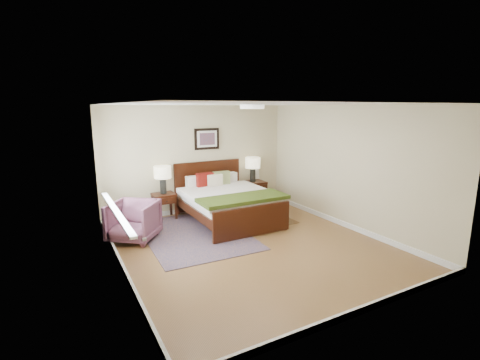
{
  "coord_description": "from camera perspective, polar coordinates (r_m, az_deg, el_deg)",
  "views": [
    {
      "loc": [
        -3.02,
        -5.09,
        2.45
      ],
      "look_at": [
        0.18,
        0.75,
        1.05
      ],
      "focal_mm": 26.0,
      "sensor_mm": 36.0,
      "label": 1
    }
  ],
  "objects": [
    {
      "name": "front_wall",
      "position": [
        4.16,
        19.83,
        -5.63
      ],
      "size": [
        4.5,
        0.04,
        2.5
      ],
      "primitive_type": "cube",
      "color": "#C0B28B",
      "rests_on": "ground"
    },
    {
      "name": "lamp_left",
      "position": [
        7.79,
        -12.59,
        0.92
      ],
      "size": [
        0.37,
        0.37,
        0.61
      ],
      "color": "black",
      "rests_on": "nightstand_left"
    },
    {
      "name": "bed",
      "position": [
        7.53,
        -2.13,
        -2.84
      ],
      "size": [
        1.79,
        2.18,
        1.17
      ],
      "color": "#351507",
      "rests_on": "ground"
    },
    {
      "name": "armchair",
      "position": [
        6.8,
        -17.07,
        -6.46
      ],
      "size": [
        1.14,
        1.14,
        0.75
      ],
      "primitive_type": "imported",
      "rotation": [
        0.0,
        0.0,
        -0.67
      ],
      "color": "brown",
      "rests_on": "ground"
    },
    {
      "name": "wall_art",
      "position": [
        8.26,
        -5.45,
        6.73
      ],
      "size": [
        0.62,
        0.05,
        0.5
      ],
      "color": "black",
      "rests_on": "back_wall"
    },
    {
      "name": "nightstand_left",
      "position": [
        7.89,
        -12.36,
        -3.08
      ],
      "size": [
        0.48,
        0.43,
        0.57
      ],
      "color": "#351507",
      "rests_on": "ground"
    },
    {
      "name": "rug_persian",
      "position": [
        6.96,
        -7.42,
        -8.79
      ],
      "size": [
        1.97,
        2.71,
        0.01
      ],
      "primitive_type": "cube",
      "rotation": [
        0.0,
        0.0,
        -0.04
      ],
      "color": "#0C143F",
      "rests_on": "ground"
    },
    {
      "name": "window",
      "position": [
        5.95,
        -20.26,
        0.73
      ],
      "size": [
        0.11,
        2.72,
        1.32
      ],
      "color": "silver",
      "rests_on": "left_wall"
    },
    {
      "name": "right_wall",
      "position": [
        7.43,
        17.06,
        2.03
      ],
      "size": [
        0.04,
        5.0,
        2.5
      ],
      "primitive_type": "cube",
      "color": "#C0B28B",
      "rests_on": "ground"
    },
    {
      "name": "nightstand_right",
      "position": [
        8.81,
        2.13,
        -1.78
      ],
      "size": [
        0.61,
        0.46,
        0.61
      ],
      "color": "#351507",
      "rests_on": "ground"
    },
    {
      "name": "floor",
      "position": [
        6.41,
        1.85,
        -10.63
      ],
      "size": [
        5.0,
        5.0,
        0.0
      ],
      "primitive_type": "plane",
      "color": "brown",
      "rests_on": "ground"
    },
    {
      "name": "rug_navy",
      "position": [
        7.91,
        4.62,
        -6.18
      ],
      "size": [
        0.83,
        1.24,
        0.01
      ],
      "primitive_type": "cube",
      "rotation": [
        0.0,
        0.0,
        -0.0
      ],
      "color": "black",
      "rests_on": "ground"
    },
    {
      "name": "back_wall",
      "position": [
        8.26,
        -6.95,
        3.41
      ],
      "size": [
        4.5,
        0.04,
        2.5
      ],
      "primitive_type": "cube",
      "color": "#C0B28B",
      "rests_on": "ground"
    },
    {
      "name": "ceiling",
      "position": [
        5.92,
        2.01,
        12.34
      ],
      "size": [
        4.5,
        5.0,
        0.02
      ],
      "primitive_type": "cube",
      "color": "white",
      "rests_on": "back_wall"
    },
    {
      "name": "lamp_right",
      "position": [
        8.69,
        2.11,
        2.55
      ],
      "size": [
        0.37,
        0.37,
        0.61
      ],
      "color": "black",
      "rests_on": "nightstand_right"
    },
    {
      "name": "door",
      "position": [
        3.7,
        -14.54,
        -10.38
      ],
      "size": [
        0.06,
        1.0,
        2.18
      ],
      "color": "silver",
      "rests_on": "ground"
    },
    {
      "name": "left_wall",
      "position": [
        5.29,
        -19.57,
        -1.94
      ],
      "size": [
        0.04,
        5.0,
        2.5
      ],
      "primitive_type": "cube",
      "color": "#C0B28B",
      "rests_on": "ground"
    },
    {
      "name": "ceil_fixture",
      "position": [
        5.92,
        2.01,
        12.0
      ],
      "size": [
        0.44,
        0.44,
        0.08
      ],
      "color": "white",
      "rests_on": "ceiling"
    }
  ]
}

